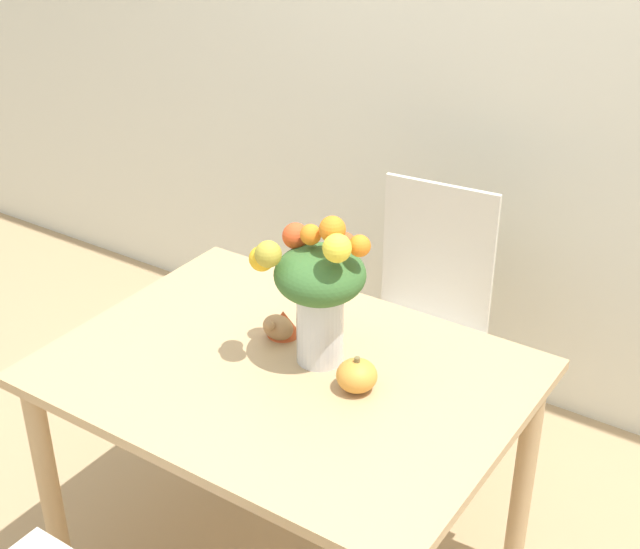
% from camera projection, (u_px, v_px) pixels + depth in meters
% --- Properties ---
extents(wall_back, '(8.00, 0.06, 2.70)m').
position_uv_depth(wall_back, '(505.00, 44.00, 3.02)').
color(wall_back, silver).
rests_on(wall_back, ground_plane).
extents(dining_table, '(1.22, 0.90, 0.76)m').
position_uv_depth(dining_table, '(286.00, 401.00, 2.40)').
color(dining_table, tan).
rests_on(dining_table, ground_plane).
extents(flower_vase, '(0.29, 0.26, 0.43)m').
position_uv_depth(flower_vase, '(318.00, 288.00, 2.27)').
color(flower_vase, silver).
rests_on(flower_vase, dining_table).
extents(pumpkin, '(0.11, 0.11, 0.10)m').
position_uv_depth(pumpkin, '(357.00, 375.00, 2.24)').
color(pumpkin, gold).
rests_on(pumpkin, dining_table).
extents(turkey_figurine, '(0.09, 0.12, 0.08)m').
position_uv_depth(turkey_figurine, '(281.00, 325.00, 2.46)').
color(turkey_figurine, '#A87A4C').
rests_on(turkey_figurine, dining_table).
extents(dining_chair_near_window, '(0.46, 0.46, 0.97)m').
position_uv_depth(dining_chair_near_window, '(421.00, 326.00, 3.05)').
color(dining_chair_near_window, silver).
rests_on(dining_chair_near_window, ground_plane).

